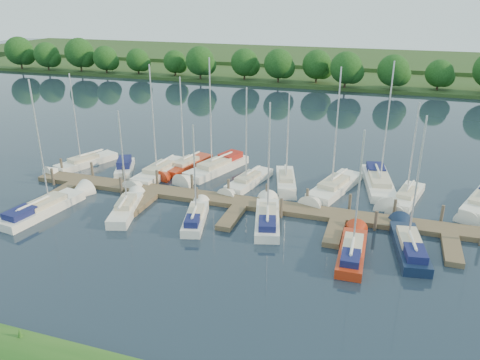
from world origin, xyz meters
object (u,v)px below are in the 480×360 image
(sailboat_n_0, at_px, (83,164))
(sailboat_s_2, at_px, (196,218))
(sailboat_n_5, at_px, (247,182))
(dock, at_px, (240,206))
(motorboat, at_px, (125,168))

(sailboat_n_0, distance_m, sailboat_s_2, 17.89)
(sailboat_n_5, bearing_deg, dock, 113.29)
(motorboat, xyz_separation_m, sailboat_n_5, (12.62, 0.51, -0.07))
(sailboat_n_0, xyz_separation_m, motorboat, (4.90, -0.13, 0.07))
(sailboat_n_0, relative_size, sailboat_s_2, 1.22)
(motorboat, relative_size, sailboat_n_5, 0.56)
(sailboat_n_0, relative_size, sailboat_n_5, 1.04)
(motorboat, xyz_separation_m, sailboat_s_2, (11.06, -7.95, -0.02))
(sailboat_n_0, xyz_separation_m, sailboat_s_2, (15.96, -8.08, 0.05))
(sailboat_s_2, bearing_deg, sailboat_n_5, 64.92)
(dock, distance_m, motorboat, 14.26)
(dock, xyz_separation_m, sailboat_n_5, (-0.93, 4.95, 0.07))
(dock, relative_size, motorboat, 7.60)
(dock, bearing_deg, sailboat_n_0, 166.07)
(motorboat, bearing_deg, sailboat_n_0, -26.13)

